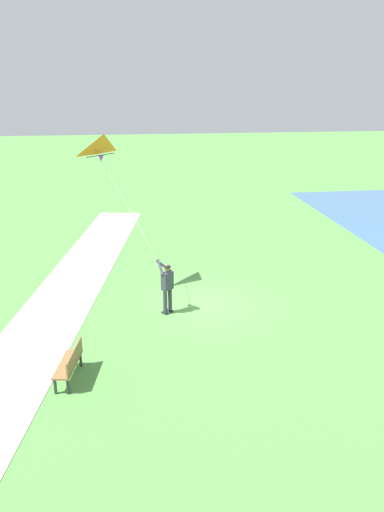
{
  "coord_description": "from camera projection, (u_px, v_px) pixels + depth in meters",
  "views": [
    {
      "loc": [
        2.87,
        16.59,
        7.5
      ],
      "look_at": [
        0.72,
        1.24,
        2.25
      ],
      "focal_mm": 36.74,
      "sensor_mm": 36.0,
      "label": 1
    }
  ],
  "objects": [
    {
      "name": "park_bench_near_walkway",
      "position": [
        70.0,
        362.0,
        13.62
      ],
      "size": [
        0.69,
        1.55,
        0.88
      ],
      "color": "olive",
      "rests_on": "ground"
    },
    {
      "name": "flying_kite",
      "position": [
        104.0,
        148.0,
        17.78
      ],
      "size": [
        2.27,
        2.53,
        3.98
      ],
      "color": "orange"
    },
    {
      "name": "ground_plane",
      "position": [
        207.0,
        305.0,
        18.35
      ],
      "size": [
        120.0,
        120.0,
        0.0
      ],
      "primitive_type": "plane",
      "color": "#569947"
    },
    {
      "name": "person_kite_flyer",
      "position": [
        167.0,
        284.0,
        17.38
      ],
      "size": [
        0.58,
        0.6,
        1.83
      ],
      "color": "#232328",
      "rests_on": "ground"
    },
    {
      "name": "walkway_path",
      "position": [
        34.0,
        342.0,
        15.73
      ],
      "size": [
        7.91,
        31.93,
        0.02
      ],
      "primitive_type": "cube",
      "rotation": [
        0.0,
        0.0,
        -0.17
      ],
      "color": "#B7AD99",
      "rests_on": "ground"
    }
  ]
}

